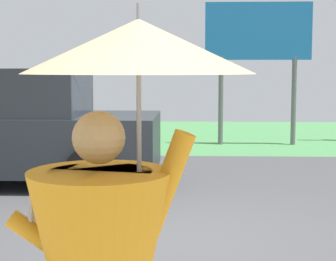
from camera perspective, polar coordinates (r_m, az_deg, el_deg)
name	(u,v)px	position (r m, az deg, el deg)	size (l,w,h in m)	color
ground_plane	(178,188)	(9.16, 1.04, -5.83)	(40.00, 22.00, 0.20)	#424244
monk_pedestrian	(109,258)	(2.42, -6.04, -12.82)	(1.05, 0.95, 2.13)	orange
pickup_truck	(1,130)	(9.60, -16.64, 0.01)	(5.20, 2.28, 1.88)	#23282D
roadside_billboard	(258,41)	(14.06, 9.17, 8.94)	(2.60, 0.12, 3.50)	slate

